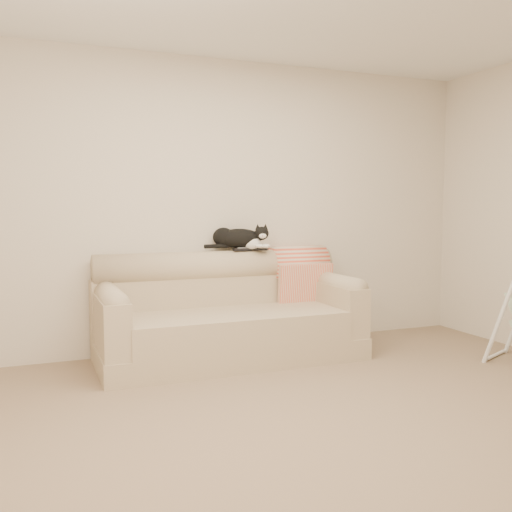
{
  "coord_description": "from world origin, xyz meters",
  "views": [
    {
      "loc": [
        -1.64,
        -2.92,
        1.29
      ],
      "look_at": [
        0.05,
        1.27,
        0.9
      ],
      "focal_mm": 40.0,
      "sensor_mm": 36.0,
      "label": 1
    }
  ],
  "objects_px": {
    "remote_a": "(243,249)",
    "tuxedo_cat": "(239,238)",
    "remote_b": "(259,249)",
    "sofa": "(227,317)"
  },
  "relations": [
    {
      "from": "remote_b",
      "to": "tuxedo_cat",
      "type": "height_order",
      "value": "tuxedo_cat"
    },
    {
      "from": "sofa",
      "to": "remote_b",
      "type": "bearing_deg",
      "value": 28.21
    },
    {
      "from": "sofa",
      "to": "remote_a",
      "type": "relative_size",
      "value": 12.05
    },
    {
      "from": "remote_a",
      "to": "tuxedo_cat",
      "type": "bearing_deg",
      "value": 111.83
    },
    {
      "from": "remote_b",
      "to": "tuxedo_cat",
      "type": "distance_m",
      "value": 0.21
    },
    {
      "from": "sofa",
      "to": "tuxedo_cat",
      "type": "xyz_separation_m",
      "value": [
        0.2,
        0.26,
        0.66
      ]
    },
    {
      "from": "remote_a",
      "to": "sofa",
      "type": "bearing_deg",
      "value": -135.9
    },
    {
      "from": "tuxedo_cat",
      "to": "remote_b",
      "type": "bearing_deg",
      "value": -20.66
    },
    {
      "from": "tuxedo_cat",
      "to": "sofa",
      "type": "bearing_deg",
      "value": -127.9
    },
    {
      "from": "remote_b",
      "to": "remote_a",
      "type": "bearing_deg",
      "value": 173.6
    }
  ]
}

